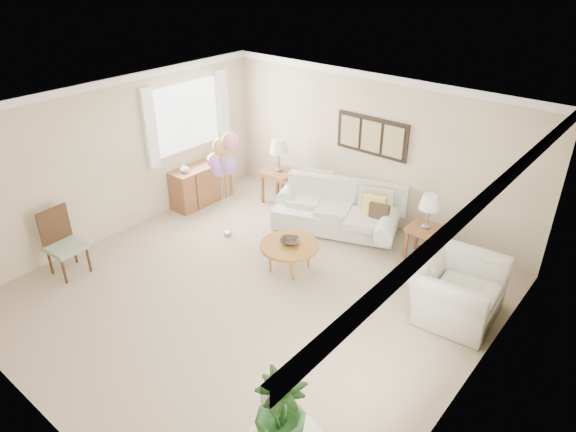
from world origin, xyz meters
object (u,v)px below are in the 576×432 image
Objects in this scene: accent_chair at (62,241)px; balloon_cluster at (223,157)px; sofa at (338,211)px; armchair at (456,290)px; coffee_table at (290,246)px.

balloon_cluster reaches higher than accent_chair.
balloon_cluster is (-1.27, -1.42, 1.10)m from sofa.
accent_chair is 2.69m from balloon_cluster.
balloon_cluster is at bearing 92.76° from armchair.
sofa is 1.53m from coffee_table.
accent_chair is at bearing -116.29° from balloon_cluster.
sofa is 2.16× the size of armchair.
armchair is at bearing 29.29° from accent_chair.
sofa is 4.41m from accent_chair.
coffee_table is (0.17, -1.52, 0.08)m from sofa.
accent_chair is (-2.40, -3.69, 0.19)m from sofa.
balloon_cluster is (1.12, 2.27, 0.91)m from accent_chair.
coffee_table is at bearing 99.53° from armchair.
balloon_cluster is at bearing -131.90° from sofa.
sofa is 2.70m from armchair.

